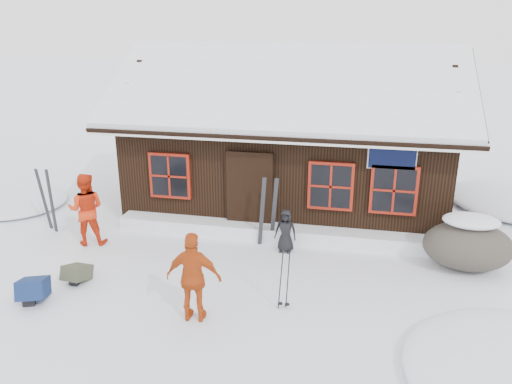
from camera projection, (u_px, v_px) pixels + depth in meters
ground at (181, 277)px, 10.13m from camera, size 120.00×120.00×0.00m
mountain_hut at (291, 148)px, 13.94m from camera, size 8.90×6.09×4.42m
snow_drift at (273, 232)px, 11.86m from camera, size 7.60×0.60×0.35m
snow_mounds at (276, 246)px, 11.53m from camera, size 20.60×13.20×0.48m
skier_orange_left at (86, 209)px, 11.40m from camera, size 0.97×0.85×1.70m
skier_orange_right at (194, 278)px, 8.42m from camera, size 0.97×0.45×1.62m
skier_crouched at (286, 231)px, 11.10m from camera, size 0.51×0.34×1.00m
boulder at (468, 244)px, 10.34m from camera, size 1.81×1.36×1.06m
ski_pair_mid at (48, 201)px, 12.22m from camera, size 0.51×0.20×1.61m
ski_pair_right at (268, 212)px, 11.39m from camera, size 0.47×0.15×1.66m
ski_poles at (284, 281)px, 8.85m from camera, size 0.21×0.10×1.18m
backpack_blue at (34, 292)px, 9.20m from camera, size 0.68×0.77×0.35m
backpack_olive at (77, 276)px, 9.87m from camera, size 0.44×0.56×0.29m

